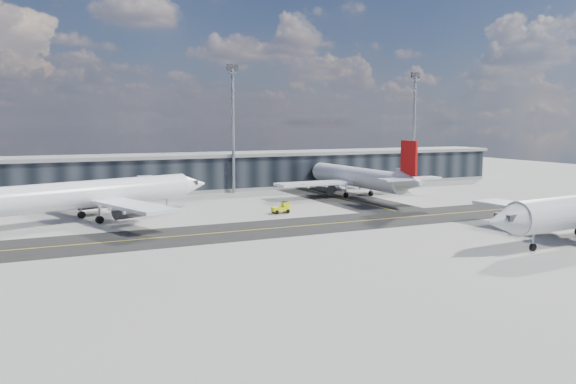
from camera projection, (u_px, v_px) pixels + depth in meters
The scene contains 8 objects.
ground at pixel (336, 228), 85.17m from camera, with size 300.00×300.00×0.00m, color gray.
taxiway_lanes at pixel (326, 216), 96.48m from camera, with size 180.00×63.00×0.03m.
terminal_concourse at pixel (224, 173), 134.37m from camera, with size 152.00×19.80×8.80m.
floodlight_masts at pixel (233, 124), 126.68m from camera, with size 102.50×0.70×28.90m.
airliner_af at pixel (92, 194), 91.47m from camera, with size 43.26×37.37×13.20m.
airliner_redtail at pixel (358, 178), 121.21m from camera, with size 36.27×42.62×12.65m.
baggage_tug at pixel (282, 208), 99.34m from camera, with size 3.25×1.73×2.01m.
service_van at pixel (336, 187), 133.52m from camera, with size 2.58×5.58×1.55m, color white.
Camera 1 is at (-41.20, -73.40, 15.93)m, focal length 35.00 mm.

